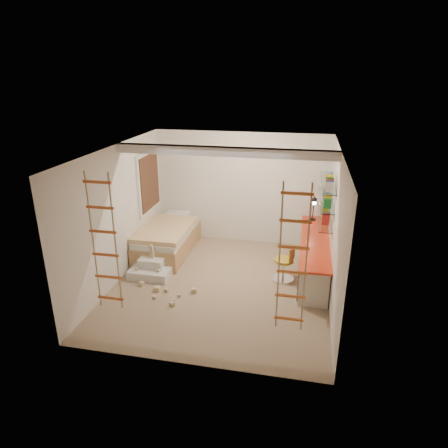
% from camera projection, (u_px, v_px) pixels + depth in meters
% --- Properties ---
extents(floor, '(4.50, 4.50, 0.00)m').
position_uv_depth(floor, '(221.00, 285.00, 7.66)').
color(floor, '#9F8166').
rests_on(floor, ground).
extents(ceiling_beam, '(4.00, 0.18, 0.16)m').
position_uv_depth(ceiling_beam, '(224.00, 152.00, 7.03)').
color(ceiling_beam, white).
rests_on(ceiling_beam, ceiling).
extents(window_frame, '(0.06, 1.15, 1.35)m').
position_uv_depth(window_frame, '(148.00, 182.00, 8.85)').
color(window_frame, white).
rests_on(window_frame, wall_left).
extents(window_blind, '(0.02, 1.00, 1.20)m').
position_uv_depth(window_blind, '(150.00, 182.00, 8.84)').
color(window_blind, '#4C2D1E').
rests_on(window_blind, window_frame).
extents(rope_ladder_left, '(0.41, 0.04, 2.13)m').
position_uv_depth(rope_ladder_left, '(104.00, 243.00, 5.77)').
color(rope_ladder_left, '#C14820').
rests_on(rope_ladder_left, ceiling).
extents(rope_ladder_right, '(0.41, 0.04, 2.13)m').
position_uv_depth(rope_ladder_right, '(293.00, 260.00, 5.27)').
color(rope_ladder_right, orange).
rests_on(rope_ladder_right, ceiling).
extents(waste_bin, '(0.31, 0.31, 0.39)m').
position_uv_depth(waste_bin, '(315.00, 294.00, 7.00)').
color(waste_bin, white).
rests_on(waste_bin, floor).
extents(desk, '(0.56, 2.80, 0.75)m').
position_uv_depth(desk, '(314.00, 255.00, 7.98)').
color(desk, red).
rests_on(desk, floor).
extents(shelves, '(0.25, 1.80, 0.71)m').
position_uv_depth(shelves, '(326.00, 199.00, 7.81)').
color(shelves, white).
rests_on(shelves, wall_right).
extents(bed, '(1.02, 2.00, 0.69)m').
position_uv_depth(bed, '(168.00, 239.00, 8.94)').
color(bed, '#AD7F51').
rests_on(bed, floor).
extents(task_lamp, '(0.14, 0.36, 0.57)m').
position_uv_depth(task_lamp, '(314.00, 205.00, 8.61)').
color(task_lamp, black).
rests_on(task_lamp, desk).
extents(swivel_chair, '(0.52, 0.52, 0.73)m').
position_uv_depth(swivel_chair, '(284.00, 268.00, 7.77)').
color(swivel_chair, gold).
rests_on(swivel_chair, floor).
extents(play_platform, '(0.80, 0.63, 0.36)m').
position_uv_depth(play_platform, '(152.00, 269.00, 8.01)').
color(play_platform, silver).
rests_on(play_platform, floor).
extents(toy_blocks, '(1.32, 1.17, 0.63)m').
position_uv_depth(toy_blocks, '(160.00, 279.00, 7.56)').
color(toy_blocks, '#CCB284').
rests_on(toy_blocks, floor).
extents(books, '(0.14, 0.70, 0.92)m').
position_uv_depth(books, '(327.00, 191.00, 7.75)').
color(books, red).
rests_on(books, shelves).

